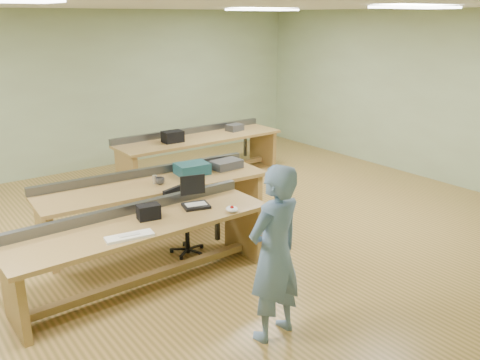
{
  "coord_description": "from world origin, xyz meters",
  "views": [
    {
      "loc": [
        -3.16,
        -5.51,
        2.86
      ],
      "look_at": [
        0.47,
        -0.6,
        0.89
      ],
      "focal_mm": 38.0,
      "sensor_mm": 36.0,
      "label": 1
    }
  ],
  "objects_px": {
    "task_chair": "(185,229)",
    "mug": "(160,181)",
    "workbench_back": "(199,147)",
    "person": "(274,254)",
    "laptop_base": "(196,206)",
    "camera_bag": "(149,212)",
    "workbench_mid": "(155,196)",
    "parts_bin_teal": "(192,169)",
    "workbench_front": "(142,239)",
    "parts_bin_grey": "(226,164)",
    "drinks_can": "(155,179)"
  },
  "relations": [
    {
      "from": "task_chair",
      "to": "mug",
      "type": "distance_m",
      "value": 0.77
    },
    {
      "from": "workbench_back",
      "to": "person",
      "type": "bearing_deg",
      "value": -115.04
    },
    {
      "from": "laptop_base",
      "to": "task_chair",
      "type": "bearing_deg",
      "value": 95.53
    },
    {
      "from": "person",
      "to": "camera_bag",
      "type": "distance_m",
      "value": 1.67
    },
    {
      "from": "workbench_back",
      "to": "workbench_mid",
      "type": "bearing_deg",
      "value": -135.34
    },
    {
      "from": "workbench_back",
      "to": "parts_bin_teal",
      "type": "distance_m",
      "value": 2.33
    },
    {
      "from": "workbench_front",
      "to": "parts_bin_grey",
      "type": "bearing_deg",
      "value": 29.64
    },
    {
      "from": "person",
      "to": "task_chair",
      "type": "relative_size",
      "value": 1.99
    },
    {
      "from": "task_chair",
      "to": "mug",
      "type": "height_order",
      "value": "mug"
    },
    {
      "from": "person",
      "to": "task_chair",
      "type": "distance_m",
      "value": 2.1
    },
    {
      "from": "mug",
      "to": "parts_bin_teal",
      "type": "bearing_deg",
      "value": 14.3
    },
    {
      "from": "parts_bin_teal",
      "to": "workbench_front",
      "type": "bearing_deg",
      "value": -139.03
    },
    {
      "from": "workbench_back",
      "to": "laptop_base",
      "type": "height_order",
      "value": "workbench_back"
    },
    {
      "from": "workbench_front",
      "to": "person",
      "type": "height_order",
      "value": "person"
    },
    {
      "from": "laptop_base",
      "to": "person",
      "type": "bearing_deg",
      "value": -80.84
    },
    {
      "from": "person",
      "to": "camera_bag",
      "type": "xyz_separation_m",
      "value": [
        -0.43,
        1.61,
        -0.0
      ]
    },
    {
      "from": "workbench_front",
      "to": "drinks_can",
      "type": "relative_size",
      "value": 25.76
    },
    {
      "from": "workbench_front",
      "to": "workbench_mid",
      "type": "bearing_deg",
      "value": 55.96
    },
    {
      "from": "task_chair",
      "to": "workbench_back",
      "type": "bearing_deg",
      "value": 36.38
    },
    {
      "from": "parts_bin_grey",
      "to": "drinks_can",
      "type": "bearing_deg",
      "value": -179.02
    },
    {
      "from": "workbench_mid",
      "to": "camera_bag",
      "type": "distance_m",
      "value": 1.32
    },
    {
      "from": "person",
      "to": "parts_bin_grey",
      "type": "xyz_separation_m",
      "value": [
        1.37,
        2.7,
        -0.03
      ]
    },
    {
      "from": "workbench_mid",
      "to": "workbench_back",
      "type": "distance_m",
      "value": 2.72
    },
    {
      "from": "camera_bag",
      "to": "parts_bin_grey",
      "type": "height_order",
      "value": "camera_bag"
    },
    {
      "from": "workbench_front",
      "to": "mug",
      "type": "relative_size",
      "value": 24.59
    },
    {
      "from": "camera_bag",
      "to": "parts_bin_teal",
      "type": "height_order",
      "value": "camera_bag"
    },
    {
      "from": "parts_bin_teal",
      "to": "laptop_base",
      "type": "bearing_deg",
      "value": -119.51
    },
    {
      "from": "laptop_base",
      "to": "camera_bag",
      "type": "xyz_separation_m",
      "value": [
        -0.61,
        -0.0,
        0.07
      ]
    },
    {
      "from": "parts_bin_grey",
      "to": "laptop_base",
      "type": "bearing_deg",
      "value": -137.66
    },
    {
      "from": "parts_bin_grey",
      "to": "mug",
      "type": "bearing_deg",
      "value": -175.28
    },
    {
      "from": "parts_bin_teal",
      "to": "parts_bin_grey",
      "type": "xyz_separation_m",
      "value": [
        0.55,
        -0.06,
        -0.02
      ]
    },
    {
      "from": "laptop_base",
      "to": "parts_bin_grey",
      "type": "bearing_deg",
      "value": 57.6
    },
    {
      "from": "workbench_mid",
      "to": "task_chair",
      "type": "bearing_deg",
      "value": -83.89
    },
    {
      "from": "workbench_mid",
      "to": "drinks_can",
      "type": "height_order",
      "value": "drinks_can"
    },
    {
      "from": "workbench_front",
      "to": "workbench_back",
      "type": "bearing_deg",
      "value": 48.17
    },
    {
      "from": "drinks_can",
      "to": "workbench_mid",
      "type": "bearing_deg",
      "value": 75.28
    },
    {
      "from": "person",
      "to": "task_chair",
      "type": "height_order",
      "value": "person"
    },
    {
      "from": "task_chair",
      "to": "laptop_base",
      "type": "bearing_deg",
      "value": -117.83
    },
    {
      "from": "workbench_mid",
      "to": "workbench_back",
      "type": "bearing_deg",
      "value": 48.62
    },
    {
      "from": "workbench_mid",
      "to": "person",
      "type": "relative_size",
      "value": 1.89
    },
    {
      "from": "workbench_back",
      "to": "task_chair",
      "type": "relative_size",
      "value": 3.8
    },
    {
      "from": "task_chair",
      "to": "mug",
      "type": "bearing_deg",
      "value": 72.52
    },
    {
      "from": "person",
      "to": "parts_bin_grey",
      "type": "distance_m",
      "value": 3.03
    },
    {
      "from": "camera_bag",
      "to": "mug",
      "type": "distance_m",
      "value": 1.2
    },
    {
      "from": "workbench_front",
      "to": "task_chair",
      "type": "relative_size",
      "value": 3.5
    },
    {
      "from": "workbench_front",
      "to": "task_chair",
      "type": "bearing_deg",
      "value": 28.79
    },
    {
      "from": "workbench_back",
      "to": "camera_bag",
      "type": "xyz_separation_m",
      "value": [
        -2.56,
        -3.05,
        0.27
      ]
    },
    {
      "from": "person",
      "to": "workbench_mid",
      "type": "bearing_deg",
      "value": -101.85
    },
    {
      "from": "task_chair",
      "to": "mug",
      "type": "xyz_separation_m",
      "value": [
        -0.01,
        0.59,
        0.49
      ]
    },
    {
      "from": "mug",
      "to": "person",
      "type": "bearing_deg",
      "value": -95.17
    }
  ]
}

